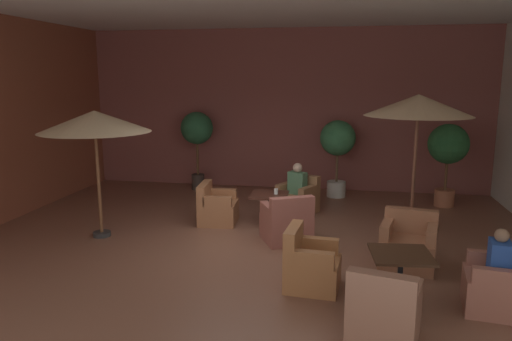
{
  "coord_description": "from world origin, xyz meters",
  "views": [
    {
      "loc": [
        1.49,
        -7.74,
        2.88
      ],
      "look_at": [
        0.0,
        0.47,
        1.24
      ],
      "focal_mm": 33.91,
      "sensor_mm": 36.0,
      "label": 1
    }
  ],
  "objects_px": {
    "cafe_table_front_left": "(269,201)",
    "armchair_front_right_west": "(310,266)",
    "armchair_front_left_east": "(217,208)",
    "armchair_front_left_south": "(287,224)",
    "armchair_front_right_north": "(384,314)",
    "patio_umbrella_tall_red": "(95,122)",
    "patron_by_window": "(500,256)",
    "cafe_table_front_right": "(401,262)",
    "armchair_front_left_north": "(298,199)",
    "armchair_front_right_east": "(501,286)",
    "potted_tree_mid_left": "(197,132)",
    "iced_drink_cup": "(276,191)",
    "patron_blue_shirt": "(297,180)",
    "potted_tree_mid_right": "(338,144)",
    "patio_umbrella_center_beige": "(418,106)",
    "potted_tree_left_corner": "(448,149)",
    "armchair_front_right_south": "(408,246)"
  },
  "relations": [
    {
      "from": "armchair_front_left_north",
      "to": "armchair_front_right_east",
      "type": "height_order",
      "value": "armchair_front_right_east"
    },
    {
      "from": "patio_umbrella_tall_red",
      "to": "patron_by_window",
      "type": "bearing_deg",
      "value": -15.87
    },
    {
      "from": "cafe_table_front_left",
      "to": "armchair_front_left_south",
      "type": "bearing_deg",
      "value": -64.2
    },
    {
      "from": "cafe_table_front_left",
      "to": "cafe_table_front_right",
      "type": "distance_m",
      "value": 3.61
    },
    {
      "from": "cafe_table_front_left",
      "to": "armchair_front_right_west",
      "type": "distance_m",
      "value": 2.95
    },
    {
      "from": "armchair_front_right_south",
      "to": "armchair_front_right_west",
      "type": "distance_m",
      "value": 1.78
    },
    {
      "from": "cafe_table_front_left",
      "to": "armchair_front_right_west",
      "type": "relative_size",
      "value": 0.85
    },
    {
      "from": "armchair_front_right_north",
      "to": "potted_tree_left_corner",
      "type": "xyz_separation_m",
      "value": [
        1.78,
        6.09,
        0.97
      ]
    },
    {
      "from": "cafe_table_front_right",
      "to": "armchair_front_right_east",
      "type": "bearing_deg",
      "value": -7.86
    },
    {
      "from": "cafe_table_front_right",
      "to": "armchair_front_right_north",
      "type": "distance_m",
      "value": 1.2
    },
    {
      "from": "cafe_table_front_left",
      "to": "potted_tree_mid_left",
      "type": "xyz_separation_m",
      "value": [
        -2.26,
        2.63,
        1.0
      ]
    },
    {
      "from": "cafe_table_front_left",
      "to": "potted_tree_left_corner",
      "type": "distance_m",
      "value": 4.28
    },
    {
      "from": "armchair_front_right_west",
      "to": "patio_umbrella_center_beige",
      "type": "xyz_separation_m",
      "value": [
        1.7,
        2.81,
        2.03
      ]
    },
    {
      "from": "patron_blue_shirt",
      "to": "iced_drink_cup",
      "type": "bearing_deg",
      "value": -110.55
    },
    {
      "from": "armchair_front_left_east",
      "to": "patron_blue_shirt",
      "type": "bearing_deg",
      "value": 33.06
    },
    {
      "from": "patio_umbrella_tall_red",
      "to": "armchair_front_left_east",
      "type": "bearing_deg",
      "value": 32.58
    },
    {
      "from": "armchair_front_left_east",
      "to": "armchair_front_left_south",
      "type": "distance_m",
      "value": 1.74
    },
    {
      "from": "armchair_front_left_east",
      "to": "armchair_front_left_south",
      "type": "height_order",
      "value": "armchair_front_left_south"
    },
    {
      "from": "armchair_front_right_north",
      "to": "potted_tree_mid_right",
      "type": "xyz_separation_m",
      "value": [
        -0.63,
        6.54,
        0.96
      ]
    },
    {
      "from": "armchair_front_left_north",
      "to": "potted_tree_mid_left",
      "type": "relative_size",
      "value": 0.49
    },
    {
      "from": "patio_umbrella_tall_red",
      "to": "patron_blue_shirt",
      "type": "relative_size",
      "value": 3.45
    },
    {
      "from": "patio_umbrella_tall_red",
      "to": "potted_tree_mid_right",
      "type": "bearing_deg",
      "value": 42.18
    },
    {
      "from": "armchair_front_left_north",
      "to": "patio_umbrella_tall_red",
      "type": "bearing_deg",
      "value": -146.95
    },
    {
      "from": "patio_umbrella_center_beige",
      "to": "patron_blue_shirt",
      "type": "relative_size",
      "value": 3.85
    },
    {
      "from": "cafe_table_front_left",
      "to": "patron_by_window",
      "type": "bearing_deg",
      "value": -42.44
    },
    {
      "from": "cafe_table_front_left",
      "to": "armchair_front_left_south",
      "type": "distance_m",
      "value": 1.07
    },
    {
      "from": "armchair_front_right_east",
      "to": "patron_blue_shirt",
      "type": "relative_size",
      "value": 1.39
    },
    {
      "from": "cafe_table_front_left",
      "to": "armchair_front_right_north",
      "type": "bearing_deg",
      "value": -64.91
    },
    {
      "from": "armchair_front_right_north",
      "to": "armchair_front_left_south",
      "type": "bearing_deg",
      "value": 114.87
    },
    {
      "from": "armchair_front_right_south",
      "to": "potted_tree_left_corner",
      "type": "xyz_separation_m",
      "value": [
        1.24,
        3.77,
        0.98
      ]
    },
    {
      "from": "armchair_front_left_east",
      "to": "iced_drink_cup",
      "type": "distance_m",
      "value": 1.24
    },
    {
      "from": "armchair_front_left_north",
      "to": "patio_umbrella_tall_red",
      "type": "relative_size",
      "value": 0.42
    },
    {
      "from": "armchair_front_left_north",
      "to": "iced_drink_cup",
      "type": "distance_m",
      "value": 1.05
    },
    {
      "from": "armchair_front_left_north",
      "to": "armchair_front_right_west",
      "type": "xyz_separation_m",
      "value": [
        0.52,
        -3.71,
        0.01
      ]
    },
    {
      "from": "patron_by_window",
      "to": "patron_blue_shirt",
      "type": "bearing_deg",
      "value": 125.98
    },
    {
      "from": "patron_blue_shirt",
      "to": "patron_by_window",
      "type": "distance_m",
      "value": 4.87
    },
    {
      "from": "armchair_front_right_west",
      "to": "patron_by_window",
      "type": "relative_size",
      "value": 1.41
    },
    {
      "from": "potted_tree_left_corner",
      "to": "iced_drink_cup",
      "type": "bearing_deg",
      "value": -150.07
    },
    {
      "from": "cafe_table_front_left",
      "to": "patron_by_window",
      "type": "height_order",
      "value": "patron_by_window"
    },
    {
      "from": "armchair_front_left_south",
      "to": "patio_umbrella_tall_red",
      "type": "distance_m",
      "value": 3.81
    },
    {
      "from": "armchair_front_left_south",
      "to": "armchair_front_right_west",
      "type": "bearing_deg",
      "value": -73.68
    },
    {
      "from": "patron_blue_shirt",
      "to": "armchair_front_right_west",
      "type": "bearing_deg",
      "value": -81.76
    },
    {
      "from": "cafe_table_front_right",
      "to": "patron_blue_shirt",
      "type": "bearing_deg",
      "value": 114.47
    },
    {
      "from": "armchair_front_left_east",
      "to": "patron_by_window",
      "type": "relative_size",
      "value": 1.39
    },
    {
      "from": "cafe_table_front_left",
      "to": "armchair_front_right_west",
      "type": "height_order",
      "value": "armchair_front_right_west"
    },
    {
      "from": "patio_umbrella_center_beige",
      "to": "potted_tree_mid_right",
      "type": "bearing_deg",
      "value": 120.12
    },
    {
      "from": "armchair_front_right_north",
      "to": "potted_tree_left_corner",
      "type": "bearing_deg",
      "value": 73.69
    },
    {
      "from": "armchair_front_left_north",
      "to": "armchair_front_right_east",
      "type": "bearing_deg",
      "value": -54.02
    },
    {
      "from": "cafe_table_front_left",
      "to": "potted_tree_mid_left",
      "type": "distance_m",
      "value": 3.62
    },
    {
      "from": "potted_tree_left_corner",
      "to": "potted_tree_mid_left",
      "type": "distance_m",
      "value": 5.97
    }
  ]
}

